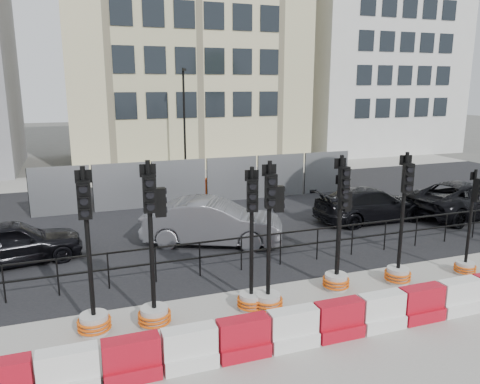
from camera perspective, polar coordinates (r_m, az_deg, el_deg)
name	(u,v)px	position (r m, az deg, el deg)	size (l,w,h in m)	color
ground	(299,281)	(12.80, 7.20, -10.76)	(120.00, 120.00, 0.00)	#51514C
sidewalk_near	(365,337)	(10.50, 14.95, -16.66)	(40.00, 6.00, 0.02)	gray
road	(220,214)	(18.92, -2.45, -2.72)	(40.00, 14.00, 0.03)	black
sidewalk_far	(173,175)	(27.42, -8.12, 2.08)	(40.00, 4.00, 0.02)	gray
building_cream	(180,25)	(33.44, -7.34, 19.51)	(15.00, 10.06, 18.00)	beige
building_white	(369,47)	(39.49, 15.45, 16.69)	(12.00, 9.06, 16.00)	silver
kerb_railing	(281,243)	(13.55, 4.97, -6.21)	(18.00, 0.04, 1.00)	black
heras_fencing	(191,185)	(21.17, -5.94, 0.86)	(14.33, 1.72, 2.00)	gray
lamp_post_far	(184,120)	(26.12, -6.79, 8.69)	(0.12, 0.56, 6.00)	black
barrier_row	(360,317)	(10.48, 14.43, -14.50)	(14.65, 0.50, 0.80)	#B60E1C
traffic_signal_a	(93,301)	(10.42, -17.54, -12.57)	(0.71, 0.71, 3.58)	#B9B9B5
traffic_signal_b	(154,289)	(10.34, -10.45, -11.57)	(0.72, 0.72, 3.65)	#B9B9B5
traffic_signal_c	(251,282)	(10.93, 1.40, -10.92)	(0.67, 0.67, 3.38)	#B9B9B5
traffic_signal_d	(269,277)	(10.85, 3.54, -10.34)	(0.69, 0.69, 3.52)	#B9B9B5
traffic_signal_e	(337,263)	(12.20, 11.76, -8.50)	(0.68, 0.68, 3.48)	#B9B9B5
traffic_signal_f	(339,263)	(12.22, 11.92, -8.42)	(0.60, 0.60, 3.05)	#B9B9B5
traffic_signal_g	(399,257)	(13.01, 18.84, -7.55)	(0.69, 0.69, 3.49)	#B9B9B5
traffic_signal_h	(467,253)	(14.34, 25.93, -6.75)	(0.58, 0.58, 2.95)	#B9B9B5
car_a	(11,243)	(15.13, -26.11, -5.56)	(4.11, 2.22, 1.33)	black
car_b	(213,222)	(15.31, -3.35, -3.68)	(4.77, 3.34, 1.49)	#505055
car_c	(371,205)	(18.54, 15.65, -1.49)	(4.54, 1.90, 1.31)	black
car_d	(466,199)	(20.60, 25.83, -0.76)	(5.33, 3.02, 1.40)	black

